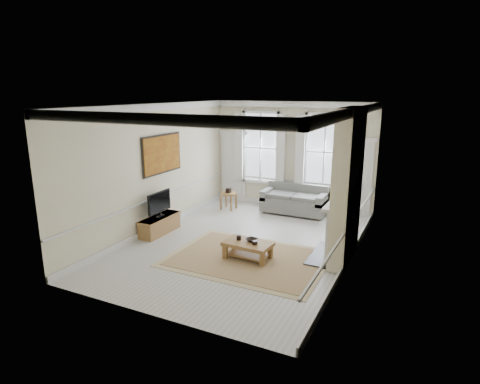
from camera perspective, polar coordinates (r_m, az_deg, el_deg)
The scene contains 23 objects.
floor at distance 10.05m, azimuth 0.40°, elevation -7.45°, with size 7.20×7.20×0.00m, color #B7B5AD.
ceiling at distance 9.34m, azimuth 0.44°, elevation 12.31°, with size 7.20×7.20×0.00m, color white.
back_wall at distance 12.84m, azimuth 7.37°, elevation 5.11°, with size 5.20×5.20×0.00m, color beige.
left_wall at distance 10.90m, azimuth -12.03°, elevation 3.28°, with size 7.20×7.20×0.00m, color beige.
right_wall at distance 8.78m, azimuth 15.92°, elevation 0.42°, with size 7.20×7.20×0.00m, color beige.
window_left at distance 13.13m, azimuth 2.97°, elevation 6.29°, with size 1.26×0.20×2.20m, color #B2BCC6, non-canonical shape.
window_right at distance 12.47m, azimuth 11.92°, elevation 5.58°, with size 1.26×0.20×2.20m, color #B2BCC6, non-canonical shape.
door_left at distance 13.68m, azimuth -0.92°, elevation 3.45°, with size 0.90×0.08×2.30m, color silver.
door_right at distance 12.42m, azimuth 16.23°, elevation 1.76°, with size 0.90×0.08×2.30m, color silver.
painting at distance 11.05m, azimuth -11.01°, elevation 5.33°, with size 0.05×1.66×1.06m, color #A0731B.
chimney_breast at distance 9.00m, azimuth 15.06°, elevation 0.81°, with size 0.35×1.70×3.38m, color beige.
hearth at distance 9.60m, azimuth 11.89°, elevation -8.69°, with size 0.55×1.50×0.05m, color black.
fireplace at distance 9.31m, azimuth 13.31°, elevation -4.84°, with size 0.21×1.45×1.33m.
mirror at distance 8.97m, azimuth 13.85°, elevation 3.13°, with size 0.06×1.26×1.06m, color gold.
sofa at distance 12.57m, azimuth 7.80°, elevation -1.32°, with size 1.96×0.95×0.88m.
side_table at distance 12.82m, azimuth -1.64°, elevation -0.57°, with size 0.59×0.59×0.54m.
rug at distance 9.23m, azimuth 1.11°, elevation -9.42°, with size 3.50×2.60×0.02m, color #96714D.
coffee_table at distance 9.11m, azimuth 1.12°, elevation -7.62°, with size 1.11×0.69×0.40m.
ceramic_pot_a at distance 9.20m, azimuth -0.17°, elevation -6.50°, with size 0.11×0.11×0.11m, color black.
ceramic_pot_b at distance 8.95m, azimuth 2.16°, elevation -7.21°, with size 0.12×0.12×0.09m, color black.
bowl at distance 9.13m, azimuth 1.67°, elevation -6.82°, with size 0.26×0.26×0.06m, color black.
tv_stand at distance 10.93m, azimuth -11.34°, elevation -4.61°, with size 0.42×1.31×0.47m, color brown.
tv at distance 10.74m, azimuth -11.40°, elevation -1.45°, with size 0.08×0.90×0.68m.
Camera 1 is at (4.01, -8.43, 3.72)m, focal length 30.00 mm.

